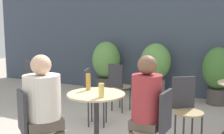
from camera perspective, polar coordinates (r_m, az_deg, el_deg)
name	(u,v)px	position (r m, az deg, el deg)	size (l,w,h in m)	color
storefront_wall	(163,29)	(6.07, 11.05, 8.11)	(10.00, 0.06, 3.00)	#3D4756
cafe_table_near	(96,114)	(3.03, -3.42, -10.17)	(0.66, 0.66, 0.76)	#2D2D33
bistro_chair_0	(31,124)	(2.80, -17.26, -11.75)	(0.41, 0.42, 0.88)	#997F56
bistro_chair_1	(158,124)	(2.72, 9.90, -12.11)	(0.37, 0.36, 0.88)	#997F56
bistro_chair_2	(33,79)	(5.35, -16.85, -2.44)	(0.39, 0.41, 0.88)	#997F56
bistro_chair_3	(186,104)	(3.47, 15.77, -7.86)	(0.41, 0.42, 0.88)	#997F56
bistro_chair_4	(92,91)	(4.07, -4.36, -5.30)	(0.40, 0.39, 0.88)	#997F56
bistro_chair_5	(118,83)	(4.71, 1.36, -3.46)	(0.37, 0.39, 0.88)	#997F56
seated_person_0	(44,104)	(2.77, -14.58, -7.73)	(0.46, 0.47, 1.22)	brown
seated_person_1	(145,103)	(2.70, 7.26, -7.70)	(0.32, 0.30, 1.22)	brown
beer_glass_0	(101,90)	(2.77, -2.33, -5.10)	(0.06, 0.06, 0.15)	#DBC65B
beer_glass_1	(88,82)	(3.12, -5.19, -3.24)	(0.06, 0.06, 0.20)	#B28433
potted_plant_0	(106,65)	(6.22, -1.24, 0.51)	(0.66, 0.66, 1.21)	#47423D
potted_plant_1	(156,67)	(5.70, 9.46, 0.08)	(0.64, 0.64, 1.20)	slate
potted_plant_2	(218,72)	(5.57, 22.04, -0.98)	(0.59, 0.59, 1.15)	#47423D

